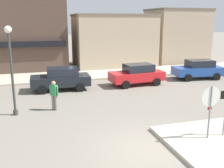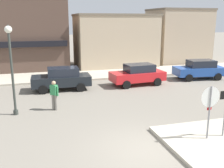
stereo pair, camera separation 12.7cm
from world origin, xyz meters
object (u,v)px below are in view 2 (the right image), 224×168
Objects in this scene: lamp_post at (11,58)px; parked_car_third at (199,69)px; stop_sign at (210,106)px; parked_car_nearest at (62,78)px; pedestrian_crossing_near at (54,94)px; parked_car_second at (138,74)px.

lamp_post is 1.09× the size of parked_car_third.
parked_car_third is at bearing 57.49° from stop_sign.
stop_sign is 0.55× the size of parked_car_third.
parked_car_nearest is 2.52× the size of pedestrian_crossing_near.
lamp_post reaches higher than parked_car_third.
lamp_post is (-7.56, 5.40, 1.44)m from stop_sign.
stop_sign is at bearing -45.08° from pedestrian_crossing_near.
parked_car_nearest is 11.22m from parked_car_third.
parked_car_nearest is at bearing 79.15° from pedestrian_crossing_near.
parked_car_second is (0.84, 9.62, -0.71)m from stop_sign.
parked_car_nearest is (2.79, 4.34, -2.15)m from lamp_post.
pedestrian_crossing_near is (-12.01, -4.53, 0.06)m from parked_car_third.
parked_car_second is 5.63m from parked_car_third.
parked_car_third is (5.61, 0.49, 0.00)m from parked_car_second.
parked_car_nearest is 0.98× the size of parked_car_second.
lamp_post is 5.59m from parked_car_nearest.
parked_car_third is at bearing 1.92° from parked_car_nearest.
stop_sign is at bearing -35.52° from lamp_post.
stop_sign is at bearing -94.97° from parked_car_second.
parked_car_nearest is at bearing 57.28° from lamp_post.
pedestrian_crossing_near is at bearing -147.74° from parked_car_second.
pedestrian_crossing_near is (-5.57, 5.58, -0.65)m from stop_sign.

